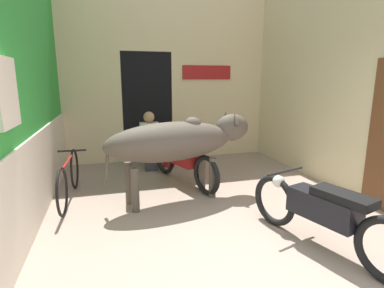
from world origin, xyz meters
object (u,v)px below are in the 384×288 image
(motorcycle_near, at_px, (323,212))
(bicycle, at_px, (69,178))
(shopkeeper_seated, at_px, (150,139))
(cow, at_px, (180,141))
(motorcycle_far, at_px, (183,159))
(plastic_stool, at_px, (169,156))

(motorcycle_near, height_order, bicycle, motorcycle_near)
(motorcycle_near, height_order, shopkeeper_seated, shopkeeper_seated)
(cow, relative_size, shopkeeper_seated, 2.02)
(bicycle, bearing_deg, motorcycle_far, 8.20)
(motorcycle_near, distance_m, plastic_stool, 3.73)
(motorcycle_far, relative_size, plastic_stool, 4.79)
(motorcycle_near, bearing_deg, shopkeeper_seated, 110.73)
(motorcycle_near, xyz_separation_m, shopkeeper_seated, (-1.33, 3.52, 0.20))
(cow, xyz_separation_m, motorcycle_near, (1.12, -1.81, -0.48))
(cow, relative_size, motorcycle_far, 1.25)
(bicycle, bearing_deg, plastic_stool, 37.32)
(shopkeeper_seated, height_order, plastic_stool, shopkeeper_seated)
(bicycle, xyz_separation_m, plastic_stool, (1.83, 1.39, -0.13))
(motorcycle_near, bearing_deg, plastic_stool, 104.38)
(cow, height_order, motorcycle_far, cow)
(cow, xyz_separation_m, plastic_stool, (0.19, 1.80, -0.70))
(motorcycle_far, distance_m, shopkeeper_seated, 1.14)
(motorcycle_far, height_order, plastic_stool, motorcycle_far)
(bicycle, bearing_deg, cow, -14.06)
(motorcycle_near, bearing_deg, motorcycle_far, 109.79)
(motorcycle_far, height_order, bicycle, motorcycle_far)
(shopkeeper_seated, bearing_deg, motorcycle_far, -67.07)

